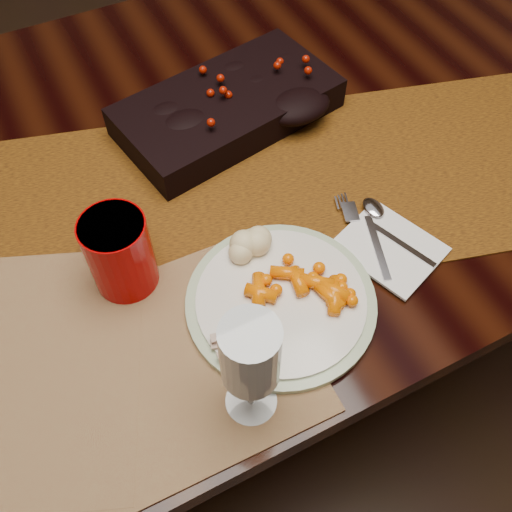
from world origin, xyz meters
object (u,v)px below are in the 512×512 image
turkey_shreds (231,345)px  wine_glass (251,371)px  dining_table (213,276)px  baby_carrots (301,294)px  mashed_potatoes (250,249)px  napkin (389,248)px  centerpiece (227,103)px  dinner_plate (281,301)px  placemat_main (147,375)px  red_cup (120,253)px

turkey_shreds → wine_glass: bearing=-94.7°
dining_table → wine_glass: size_ratio=9.60×
baby_carrots → mashed_potatoes: size_ratio=1.46×
napkin → turkey_shreds: bearing=169.0°
centerpiece → wine_glass: 0.52m
dining_table → napkin: (0.17, -0.31, 0.38)m
dinner_plate → baby_carrots: 0.03m
mashed_potatoes → napkin: size_ratio=0.56×
placemat_main → red_cup: (0.03, 0.15, 0.06)m
placemat_main → dinner_plate: 0.20m
mashed_potatoes → turkey_shreds: mashed_potatoes is taller
dinner_plate → baby_carrots: (0.02, -0.01, 0.02)m
turkey_shreds → centerpiece: bearing=65.3°
centerpiece → mashed_potatoes: centerpiece is taller
dining_table → dinner_plate: dinner_plate is taller
dinner_plate → turkey_shreds: bearing=-158.8°
dinner_plate → mashed_potatoes: size_ratio=3.39×
turkey_shreds → red_cup: 0.20m
baby_carrots → wine_glass: 0.17m
napkin → red_cup: bearing=140.5°
baby_carrots → placemat_main: bearing=-179.2°
turkey_shreds → napkin: (0.28, 0.05, -0.02)m
placemat_main → red_cup: red_cup is taller
placemat_main → centerpiece: bearing=53.6°
mashed_potatoes → red_cup: red_cup is taller
wine_glass → dining_table: bearing=75.1°
dining_table → turkey_shreds: turkey_shreds is taller
dining_table → mashed_potatoes: mashed_potatoes is taller
centerpiece → dinner_plate: size_ratio=1.42×
baby_carrots → red_cup: (-0.20, 0.15, 0.04)m
dining_table → mashed_potatoes: bearing=-95.4°
turkey_shreds → red_cup: red_cup is taller
dinner_plate → wine_glass: (-0.10, -0.11, 0.08)m
centerpiece → baby_carrots: size_ratio=3.29×
dinner_plate → mashed_potatoes: (-0.01, 0.08, 0.03)m
dinner_plate → wine_glass: size_ratio=1.41×
dining_table → dinner_plate: bearing=-92.6°
dining_table → red_cup: red_cup is taller
dinner_plate → napkin: size_ratio=1.89×
mashed_potatoes → dinner_plate: bearing=-83.9°
wine_glass → centerpiece: bearing=68.0°
red_cup → wine_glass: 0.26m
dining_table → dinner_plate: 0.50m
red_cup → centerpiece: bearing=41.3°
mashed_potatoes → wine_glass: wine_glass is taller
napkin → wine_glass: bearing=-178.2°
dining_table → centerpiece: centerpiece is taller
napkin → placemat_main: bearing=163.2°
dinner_plate → napkin: (0.19, 0.01, -0.00)m
placemat_main → mashed_potatoes: (0.20, 0.09, 0.04)m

